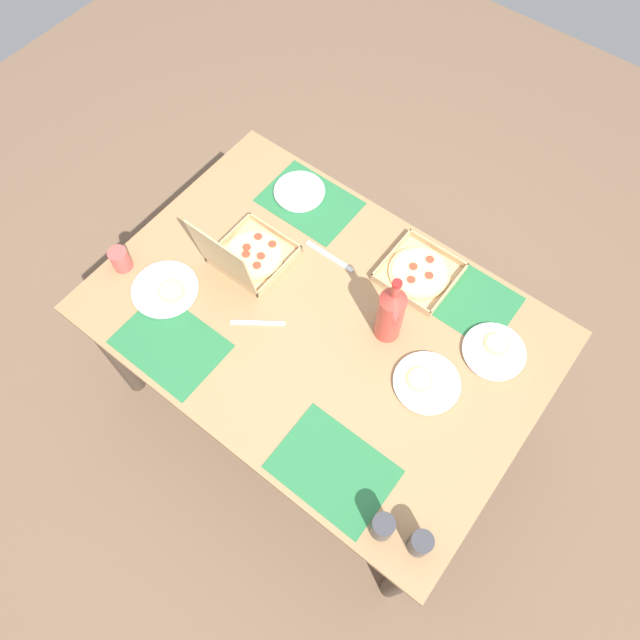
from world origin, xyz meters
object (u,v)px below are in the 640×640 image
(plate_near_right, at_px, (166,290))
(cup_clear_left, at_px, (382,527))
(soda_bottle, at_px, (391,313))
(pizza_box_corner_right, at_px, (419,273))
(plate_middle, at_px, (494,351))
(plate_far_right, at_px, (299,192))
(cup_dark, at_px, (120,259))
(cup_clear_right, at_px, (420,543))
(plate_near_left, at_px, (426,383))
(pizza_box_center, at_px, (247,256))

(plate_near_right, height_order, cup_clear_left, cup_clear_left)
(plate_near_right, relative_size, soda_bottle, 0.73)
(pizza_box_corner_right, bearing_deg, plate_middle, 164.21)
(cup_clear_left, bearing_deg, plate_far_right, -40.69)
(soda_bottle, xyz_separation_m, cup_dark, (0.91, 0.37, -0.09))
(cup_clear_right, distance_m, cup_clear_left, 0.11)
(plate_middle, xyz_separation_m, plate_far_right, (0.94, -0.13, -0.00))
(pizza_box_corner_right, distance_m, cup_clear_left, 0.90)
(cup_clear_left, bearing_deg, soda_bottle, -56.83)
(plate_near_right, bearing_deg, cup_clear_left, 169.58)
(plate_far_right, bearing_deg, plate_near_left, 155.88)
(plate_middle, bearing_deg, pizza_box_center, 14.67)
(pizza_box_corner_right, xyz_separation_m, cup_clear_left, (-0.39, 0.80, 0.04))
(pizza_box_corner_right, relative_size, plate_far_right, 1.26)
(pizza_box_corner_right, height_order, cup_dark, cup_dark)
(plate_near_left, bearing_deg, plate_near_right, 16.16)
(plate_middle, height_order, soda_bottle, soda_bottle)
(cup_clear_left, bearing_deg, cup_dark, -8.01)
(soda_bottle, distance_m, cup_dark, 0.98)
(pizza_box_corner_right, bearing_deg, plate_far_right, -2.83)
(cup_dark, bearing_deg, soda_bottle, -158.02)
(plate_near_right, relative_size, plate_far_right, 1.19)
(cup_dark, height_order, cup_clear_left, cup_clear_left)
(pizza_box_center, bearing_deg, cup_clear_right, 156.82)
(cup_dark, distance_m, cup_clear_left, 1.28)
(pizza_box_center, distance_m, plate_near_right, 0.31)
(plate_near_left, distance_m, soda_bottle, 0.26)
(plate_near_left, bearing_deg, plate_far_right, -24.12)
(plate_near_left, distance_m, plate_far_right, 0.90)
(plate_near_right, height_order, plate_far_right, plate_near_right)
(pizza_box_center, height_order, plate_far_right, pizza_box_center)
(plate_far_right, relative_size, cup_dark, 2.24)
(pizza_box_center, height_order, cup_dark, pizza_box_center)
(plate_middle, xyz_separation_m, cup_clear_right, (-0.13, 0.67, 0.04))
(plate_near_left, height_order, soda_bottle, soda_bottle)
(pizza_box_center, distance_m, pizza_box_corner_right, 0.62)
(pizza_box_center, xyz_separation_m, cup_clear_left, (-0.91, 0.47, 0.01))
(plate_near_right, relative_size, plate_near_left, 1.07)
(soda_bottle, height_order, cup_clear_right, soda_bottle)
(soda_bottle, bearing_deg, plate_far_right, -25.17)
(plate_far_right, distance_m, cup_clear_left, 1.28)
(plate_middle, bearing_deg, plate_far_right, -8.00)
(plate_near_left, relative_size, cup_dark, 2.49)
(cup_clear_right, height_order, cup_dark, cup_clear_right)
(soda_bottle, bearing_deg, cup_clear_right, 132.06)
(pizza_box_corner_right, xyz_separation_m, plate_near_right, (0.67, 0.61, -0.00))
(soda_bottle, bearing_deg, plate_near_right, 26.10)
(plate_far_right, distance_m, cup_dark, 0.72)
(plate_near_right, bearing_deg, plate_far_right, -98.84)
(plate_near_left, bearing_deg, pizza_box_center, -0.25)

